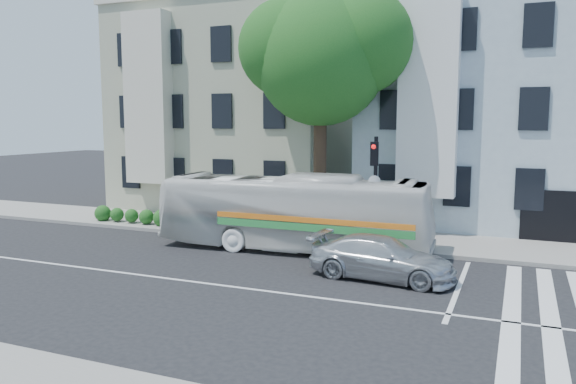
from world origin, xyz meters
The scene contains 9 objects.
ground centered at (0.00, 0.00, 0.00)m, with size 120.00×120.00×0.00m, color black.
sidewalk_far centered at (0.00, 8.00, 0.07)m, with size 80.00×4.00×0.15m, color gray.
building_left centered at (-7.00, 15.00, 5.50)m, with size 12.00×10.00×11.00m, color #A4A68B.
building_right centered at (7.00, 15.00, 5.50)m, with size 12.00×10.00×11.00m, color #9FB0BD.
street_tree centered at (0.06, 8.74, 7.83)m, with size 7.30×5.90×11.10m.
bus centered at (0.10, 5.20, 1.46)m, with size 10.46×2.45×2.91m, color white.
sedan centered at (4.15, 2.60, 0.67)m, with size 4.58×1.86×1.33m, color silver.
hedge centered at (-6.22, 6.80, 0.50)m, with size 8.50×0.84×0.70m, color #2A6821, non-canonical shape.
traffic_signal centered at (3.05, 5.94, 2.81)m, with size 0.44×0.54×4.36m.
Camera 1 is at (8.03, -14.38, 4.94)m, focal length 35.00 mm.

